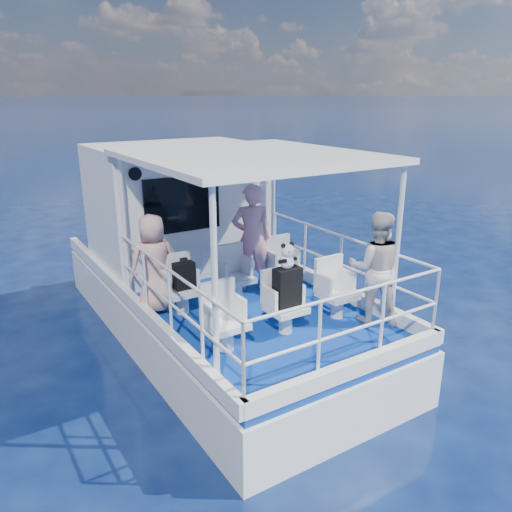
{
  "coord_description": "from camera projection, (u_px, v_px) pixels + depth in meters",
  "views": [
    {
      "loc": [
        -3.56,
        -5.99,
        3.93
      ],
      "look_at": [
        -0.02,
        -0.4,
        1.78
      ],
      "focal_mm": 35.0,
      "sensor_mm": 36.0,
      "label": 1
    }
  ],
  "objects": [
    {
      "name": "seat_stbd_aft",
      "position": [
        337.0,
        304.0,
        7.08
      ],
      "size": [
        0.48,
        0.46,
        0.38
      ],
      "primitive_type": "cube",
      "color": "white",
      "rests_on": "deck"
    },
    {
      "name": "ground",
      "position": [
        244.0,
        357.0,
        7.84
      ],
      "size": [
        2000.0,
        2000.0,
        0.0
      ],
      "primitive_type": "plane",
      "color": "#08133C",
      "rests_on": "ground"
    },
    {
      "name": "backpack_center",
      "position": [
        287.0,
        287.0,
        6.47
      ],
      "size": [
        0.35,
        0.2,
        0.53
      ],
      "primitive_type": "cube",
      "color": "black",
      "rests_on": "seat_center_aft"
    },
    {
      "name": "panda",
      "position": [
        287.0,
        256.0,
        6.33
      ],
      "size": [
        0.22,
        0.18,
        0.34
      ],
      "primitive_type": null,
      "color": "white",
      "rests_on": "backpack_center"
    },
    {
      "name": "railings",
      "position": [
        264.0,
        285.0,
        6.95
      ],
      "size": [
        2.84,
        3.59,
        1.0
      ],
      "primitive_type": null,
      "color": "white",
      "rests_on": "deck"
    },
    {
      "name": "backpack_port",
      "position": [
        184.0,
        276.0,
        7.09
      ],
      "size": [
        0.3,
        0.17,
        0.39
      ],
      "primitive_type": "cube",
      "color": "black",
      "rests_on": "seat_port_fwd"
    },
    {
      "name": "deck",
      "position": [
        213.0,
        287.0,
        8.38
      ],
      "size": [
        2.9,
        6.9,
        0.1
      ],
      "primitive_type": "cube",
      "color": "navy",
      "rests_on": "hull"
    },
    {
      "name": "seat_center_aft",
      "position": [
        286.0,
        319.0,
        6.62
      ],
      "size": [
        0.48,
        0.46,
        0.38
      ],
      "primitive_type": "cube",
      "color": "white",
      "rests_on": "deck"
    },
    {
      "name": "seat_stbd_fwd",
      "position": [
        284.0,
        277.0,
        8.12
      ],
      "size": [
        0.48,
        0.46,
        0.38
      ],
      "primitive_type": "cube",
      "color": "white",
      "rests_on": "deck"
    },
    {
      "name": "canopy",
      "position": [
        249.0,
        156.0,
        6.71
      ],
      "size": [
        3.0,
        3.2,
        0.08
      ],
      "primitive_type": "cube",
      "color": "white",
      "rests_on": "cabin"
    },
    {
      "name": "cabin",
      "position": [
        178.0,
        206.0,
        9.07
      ],
      "size": [
        2.85,
        2.0,
        2.2
      ],
      "primitive_type": "cube",
      "color": "white",
      "rests_on": "deck"
    },
    {
      "name": "compact_camera",
      "position": [
        184.0,
        260.0,
        7.04
      ],
      "size": [
        0.1,
        0.06,
        0.06
      ],
      "primitive_type": "cube",
      "color": "black",
      "rests_on": "backpack_port"
    },
    {
      "name": "passenger_stbd_fwd",
      "position": [
        252.0,
        238.0,
        7.88
      ],
      "size": [
        0.74,
        0.63,
        1.73
      ],
      "primitive_type": "imported",
      "rotation": [
        0.0,
        0.0,
        2.75
      ],
      "color": "pink",
      "rests_on": "deck"
    },
    {
      "name": "canopy_posts",
      "position": [
        252.0,
        238.0,
        7.02
      ],
      "size": [
        2.77,
        2.97,
        2.2
      ],
      "color": "white",
      "rests_on": "deck"
    },
    {
      "name": "seat_center_fwd",
      "position": [
        236.0,
        288.0,
        7.67
      ],
      "size": [
        0.48,
        0.46,
        0.38
      ],
      "primitive_type": "cube",
      "color": "white",
      "rests_on": "deck"
    },
    {
      "name": "passenger_port_fwd",
      "position": [
        154.0,
        264.0,
        7.12
      ],
      "size": [
        0.56,
        0.41,
        1.45
      ],
      "primitive_type": "imported",
      "rotation": [
        0.0,
        0.0,
        3.09
      ],
      "color": "#E1A192",
      "rests_on": "deck"
    },
    {
      "name": "passenger_stbd_aft",
      "position": [
        376.0,
        268.0,
        6.78
      ],
      "size": [
        0.96,
        0.95,
        1.57
      ],
      "primitive_type": "imported",
      "rotation": [
        0.0,
        0.0,
        2.4
      ],
      "color": "silver",
      "rests_on": "deck"
    },
    {
      "name": "seat_port_fwd",
      "position": [
        183.0,
        301.0,
        7.21
      ],
      "size": [
        0.48,
        0.46,
        0.38
      ],
      "primitive_type": "cube",
      "color": "white",
      "rests_on": "deck"
    },
    {
      "name": "hull",
      "position": [
        214.0,
        332.0,
        8.65
      ],
      "size": [
        3.0,
        7.0,
        1.6
      ],
      "primitive_type": "cube",
      "color": "white",
      "rests_on": "ground"
    },
    {
      "name": "seat_port_aft",
      "position": [
        226.0,
        336.0,
        6.16
      ],
      "size": [
        0.48,
        0.46,
        0.38
      ],
      "primitive_type": "cube",
      "color": "white",
      "rests_on": "deck"
    }
  ]
}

